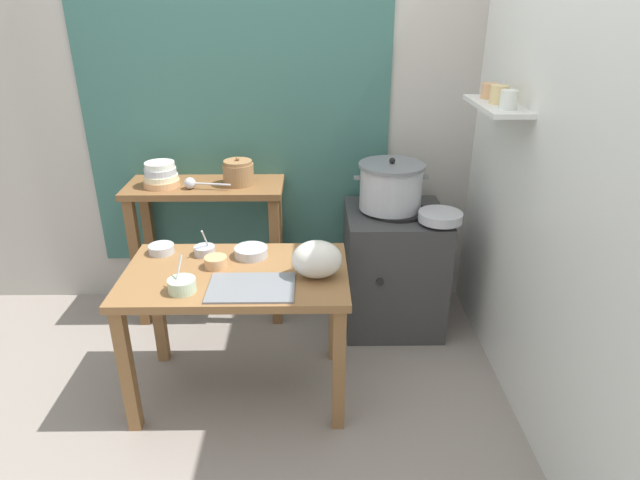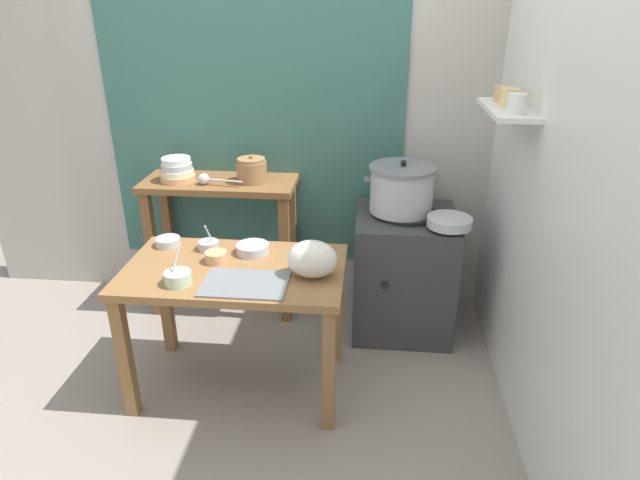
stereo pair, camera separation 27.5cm
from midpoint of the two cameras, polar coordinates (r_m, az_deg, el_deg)
name	(u,v)px [view 2 (the right image)]	position (r m, az deg, el deg)	size (l,w,h in m)	color
ground_plane	(253,385)	(3.09, -4.49, -15.09)	(9.00, 9.00, 0.00)	gray
wall_back	(291,109)	(3.52, -0.75, 13.62)	(4.40, 0.12, 2.60)	#B2ADA3
wall_right	(545,151)	(2.79, 25.27, 8.44)	(0.30, 3.20, 2.60)	silver
prep_table	(235,287)	(2.76, -6.08, -4.98)	(1.10, 0.66, 0.72)	olive
back_shelf_table	(222,213)	(3.51, -8.13, 2.75)	(0.96, 0.40, 0.90)	brown
stove_block	(403,272)	(3.45, 11.01, -3.34)	(0.60, 0.61, 0.78)	#383838
steamer_pot	(402,189)	(3.25, 11.03, 5.27)	(0.44, 0.39, 0.31)	#B7BABF
clay_pot	(252,170)	(3.38, -4.88, 7.29)	(0.19, 0.19, 0.17)	olive
bowl_stack_enamel	(177,170)	(3.46, -12.60, 7.14)	(0.22, 0.22, 0.15)	tan
ladle	(206,179)	(3.37, -9.65, 6.29)	(0.28, 0.08, 0.07)	#B7BABF
serving_tray	(245,284)	(2.55, -4.82, -4.68)	(0.40, 0.28, 0.01)	slate
plastic_bag	(312,259)	(2.57, 2.23, -2.09)	(0.24, 0.18, 0.19)	silver
wide_pan	(449,222)	(3.13, 15.93, 1.81)	(0.25, 0.25, 0.05)	#B7BABF
prep_bowl_0	(216,257)	(2.77, -8.09, -1.80)	(0.11, 0.11, 0.05)	tan
prep_bowl_1	(208,245)	(2.91, -9.03, -0.56)	(0.11, 0.11, 0.16)	#B7BABF
prep_bowl_2	(178,277)	(2.58, -11.80, -3.95)	(0.13, 0.13, 0.17)	#B7D1AD
prep_bowl_3	(253,248)	(2.84, -4.33, -0.94)	(0.17, 0.17, 0.05)	#B7BABF
prep_bowl_4	(168,241)	(3.00, -13.20, -0.21)	(0.13, 0.13, 0.05)	#B7BABF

